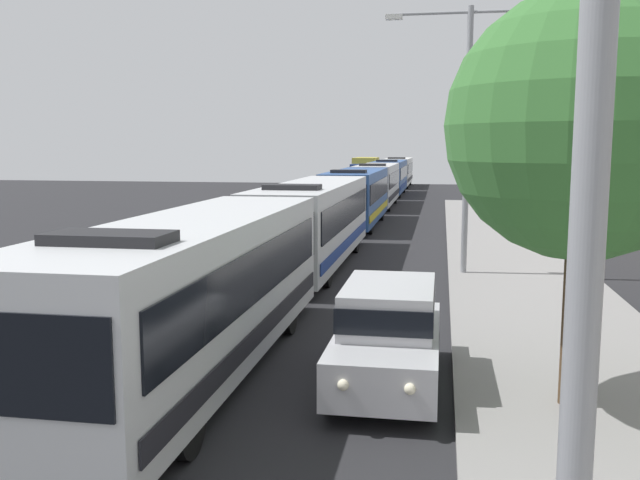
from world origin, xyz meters
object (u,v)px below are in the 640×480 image
(box_truck_oncoming, at_px, (365,172))
(streetlamp_mid, at_px, (468,114))
(white_suv, at_px, (388,331))
(streetlamp_near, at_px, (597,50))
(bus_tail_end, at_px, (398,171))
(roadside_tree, at_px, (582,126))
(bus_rear, at_px, (390,176))
(bus_second_in_line, at_px, (314,220))
(bus_fourth_in_line, at_px, (377,183))
(bus_middle, at_px, (357,195))
(bus_lead, at_px, (196,289))

(box_truck_oncoming, bearing_deg, streetlamp_mid, -79.78)
(white_suv, distance_m, streetlamp_near, 9.39)
(bus_tail_end, distance_m, white_suv, 62.35)
(bus_tail_end, distance_m, roadside_tree, 63.45)
(bus_rear, height_order, box_truck_oncoming, bus_rear)
(bus_second_in_line, height_order, bus_fourth_in_line, same)
(bus_tail_end, bearing_deg, streetlamp_mid, -83.97)
(bus_rear, relative_size, bus_tail_end, 1.00)
(white_suv, relative_size, streetlamp_mid, 0.53)
(white_suv, bearing_deg, bus_middle, 98.32)
(box_truck_oncoming, xyz_separation_m, streetlamp_near, (8.70, -67.76, 3.23))
(bus_middle, xyz_separation_m, white_suv, (3.70, -25.29, -0.66))
(bus_fourth_in_line, distance_m, bus_tail_end, 24.89)
(bus_fourth_in_line, height_order, streetlamp_mid, streetlamp_mid)
(box_truck_oncoming, relative_size, roadside_tree, 1.04)
(bus_fourth_in_line, xyz_separation_m, box_truck_oncoming, (-3.30, 22.04, 0.01))
(bus_second_in_line, distance_m, streetlamp_near, 21.67)
(bus_fourth_in_line, xyz_separation_m, bus_rear, (0.00, 12.15, 0.00))
(bus_middle, relative_size, bus_fourth_in_line, 1.00)
(bus_lead, bearing_deg, streetlamp_mid, 64.18)
(roadside_tree, bearing_deg, bus_rear, 97.66)
(bus_fourth_in_line, xyz_separation_m, roadside_tree, (6.76, -38.13, 3.04))
(bus_lead, relative_size, bus_second_in_line, 0.92)
(bus_tail_end, xyz_separation_m, box_truck_oncoming, (-3.30, -2.85, 0.01))
(bus_tail_end, xyz_separation_m, roadside_tree, (6.76, -63.02, 3.04))
(bus_lead, xyz_separation_m, bus_rear, (-0.00, 49.53, -0.00))
(bus_rear, height_order, roadside_tree, roadside_tree)
(box_truck_oncoming, distance_m, roadside_tree, 61.08)
(bus_tail_end, xyz_separation_m, streetlamp_mid, (5.40, -51.11, 3.74))
(bus_fourth_in_line, xyz_separation_m, streetlamp_mid, (5.40, -26.22, 3.74))
(bus_lead, distance_m, streetlamp_near, 10.45)
(bus_tail_end, height_order, roadside_tree, roadside_tree)
(bus_middle, bearing_deg, bus_rear, 90.00)
(bus_lead, height_order, white_suv, bus_lead)
(bus_lead, height_order, roadside_tree, roadside_tree)
(bus_fourth_in_line, xyz_separation_m, streetlamp_near, (5.40, -45.72, 3.24))
(bus_second_in_line, height_order, streetlamp_near, streetlamp_near)
(bus_second_in_line, bearing_deg, bus_tail_end, 90.00)
(bus_fourth_in_line, bearing_deg, bus_lead, -90.00)
(bus_lead, distance_m, bus_tail_end, 62.26)
(bus_second_in_line, relative_size, bus_middle, 1.10)
(bus_second_in_line, height_order, roadside_tree, roadside_tree)
(bus_lead, xyz_separation_m, streetlamp_near, (5.40, -8.35, 3.23))
(bus_tail_end, bearing_deg, bus_second_in_line, -90.00)
(bus_second_in_line, height_order, bus_rear, same)
(bus_lead, height_order, bus_rear, same)
(box_truck_oncoming, bearing_deg, white_suv, -83.28)
(bus_lead, height_order, bus_middle, same)
(bus_tail_end, height_order, white_suv, bus_tail_end)
(bus_second_in_line, xyz_separation_m, bus_tail_end, (-0.00, 49.87, -0.00))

